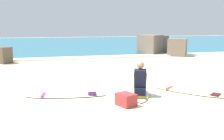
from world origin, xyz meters
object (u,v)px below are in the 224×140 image
Objects in this scene: surfer_seated at (140,81)px; shoreline_rock at (3,55)px; surfboard_spare_far at (190,92)px; beach_bag at (126,100)px; surfboard_main at (139,93)px; surfboard_spare_near at (66,95)px.

surfer_seated reaches higher than shoreline_rock.
surfboard_spare_far is at bearing -52.55° from shoreline_rock.
surfer_seated is at bearing 48.54° from beach_bag.
surfboard_main is 4.33× the size of beach_bag.
shoreline_rock is at bearing 114.08° from beach_bag.
beach_bag is at bearing -65.92° from shoreline_rock.
surfboard_spare_near is 4.96× the size of beach_bag.
surfer_seated is at bearing -14.31° from surfboard_spare_near.
surfboard_spare_far is (1.53, -0.27, -0.00)m from surfboard_main.
surfer_seated is at bearing -108.05° from surfboard_main.
surfer_seated is 1.09× the size of shoreline_rock.
beach_bag is at bearing -162.44° from surfboard_spare_far.
surfer_seated is at bearing 178.27° from surfboard_spare_far.
shoreline_rock reaches higher than beach_bag.
surfboard_spare_near is at bearing 171.91° from surfboard_main.
shoreline_rock is at bearing 119.82° from surfer_seated.
surfboard_spare_far is at bearing -10.01° from surfboard_main.
surfboard_main is 0.87× the size of surfboard_spare_near.
surfer_seated is 2.16m from surfboard_spare_near.
shoreline_rock is (-2.60, 7.60, 0.40)m from surfboard_spare_near.
surfboard_main is at bearing 169.99° from surfboard_spare_far.
surfboard_spare_near is 1.10× the size of surfboard_spare_far.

